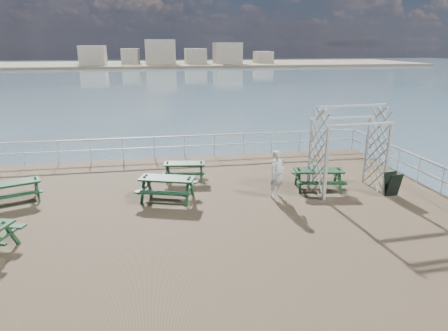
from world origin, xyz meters
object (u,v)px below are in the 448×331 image
picnic_table_e (318,175)px  person (277,174)px  picnic_table_c (184,167)px  trellis_arbor (348,154)px  picnic_table_b (167,184)px  picnic_table_a (14,187)px

picnic_table_e → person: bearing=-153.1°
picnic_table_c → person: (3.12, -2.59, 0.36)m
trellis_arbor → person: bearing=-179.2°
picnic_table_b → trellis_arbor: size_ratio=0.71×
picnic_table_b → picnic_table_c: 2.25m
picnic_table_b → trellis_arbor: (6.66, -0.32, 0.86)m
picnic_table_a → picnic_table_e: size_ratio=1.01×
picnic_table_c → person: 4.07m
picnic_table_b → person: 3.94m
picnic_table_a → person: bearing=-27.8°
picnic_table_c → picnic_table_a: bearing=-158.9°
picnic_table_c → trellis_arbor: (5.89, -2.42, 0.94)m
picnic_table_a → person: 9.29m
picnic_table_b → picnic_table_e: size_ratio=1.12×
picnic_table_c → trellis_arbor: bearing=-14.1°
picnic_table_e → person: size_ratio=1.17×
picnic_table_e → picnic_table_a: bearing=-173.3°
picnic_table_a → picnic_table_b: picnic_table_b is taller
picnic_table_e → picnic_table_c: bearing=167.6°
picnic_table_a → person: person is taller
picnic_table_e → trellis_arbor: size_ratio=0.63×
picnic_table_a → picnic_table_b: bearing=-28.1°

